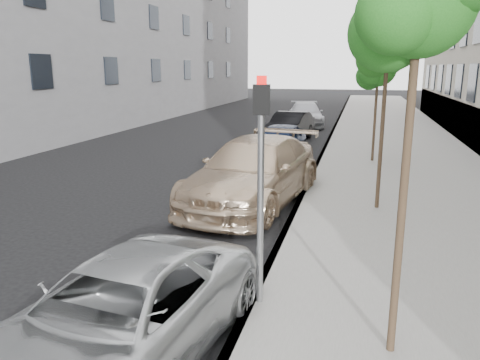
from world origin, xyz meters
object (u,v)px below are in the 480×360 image
at_px(tree_far, 379,68).
at_px(tree_mid, 389,46).
at_px(sedan_black, 290,127).
at_px(minivan, 120,316).
at_px(suv, 254,171).
at_px(sedan_rear, 306,114).
at_px(signal_pole, 261,167).
at_px(tree_near, 422,3).
at_px(sedan_blue, 279,141).

bearing_deg(tree_far, tree_mid, -90.00).
height_order(tree_mid, sedan_black, tree_mid).
height_order(minivan, suv, suv).
bearing_deg(tree_mid, suv, 178.27).
bearing_deg(tree_mid, minivan, -114.13).
bearing_deg(sedan_rear, signal_pole, -94.46).
bearing_deg(tree_far, sedan_black, 128.54).
bearing_deg(minivan, tree_mid, 73.53).
distance_m(tree_near, sedan_rear, 25.10).
bearing_deg(tree_far, suv, -117.47).
height_order(signal_pole, minivan, signal_pole).
relative_size(tree_far, signal_pole, 1.27).
bearing_deg(tree_near, sedan_blue, 105.86).
relative_size(tree_mid, suv, 0.79).
height_order(tree_near, sedan_blue, tree_near).
distance_m(signal_pole, suv, 6.08).
bearing_deg(tree_far, signal_pole, -99.01).
xyz_separation_m(tree_mid, sedan_black, (-4.05, 11.58, -3.43)).
relative_size(signal_pole, minivan, 0.73).
xyz_separation_m(tree_far, minivan, (-3.33, -13.93, -2.99)).
distance_m(tree_near, minivan, 5.05).
height_order(minivan, sedan_rear, sedan_rear).
bearing_deg(tree_near, signal_pole, 156.34).
bearing_deg(suv, minivan, -81.27).
bearing_deg(suv, tree_mid, 7.00).
bearing_deg(sedan_blue, signal_pole, -77.84).
bearing_deg(sedan_rear, minivan, -97.95).
height_order(tree_far, sedan_rear, tree_far).
distance_m(minivan, suv, 7.53).
relative_size(suv, sedan_rear, 1.18).
height_order(tree_mid, sedan_blue, tree_mid).
distance_m(tree_far, sedan_black, 7.12).
bearing_deg(signal_pole, tree_near, -32.73).
bearing_deg(signal_pole, sedan_black, 87.94).
bearing_deg(sedan_blue, suv, -82.65).
relative_size(tree_far, sedan_blue, 1.02).
distance_m(tree_near, sedan_blue, 14.12).
bearing_deg(signal_pole, sedan_blue, 89.29).
xyz_separation_m(tree_mid, tree_far, (0.00, 6.50, -0.51)).
height_order(signal_pole, sedan_black, signal_pole).
relative_size(tree_near, tree_mid, 1.04).
height_order(tree_far, sedan_blue, tree_far).
height_order(signal_pole, suv, signal_pole).
bearing_deg(signal_pole, tree_far, 71.92).
relative_size(tree_far, sedan_black, 0.98).
xyz_separation_m(tree_mid, sedan_blue, (-3.73, 6.63, -3.43)).
bearing_deg(sedan_blue, minivan, -84.54).
relative_size(minivan, sedan_rear, 0.91).
bearing_deg(sedan_black, tree_near, -69.37).
distance_m(tree_far, minivan, 14.63).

